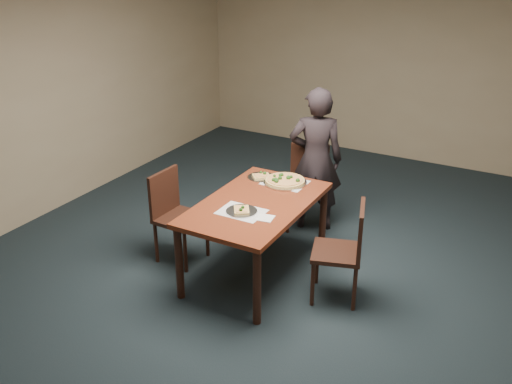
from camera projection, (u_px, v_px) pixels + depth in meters
The scene contains 13 objects.
ground at pixel (265, 290), 5.24m from camera, with size 8.00×8.00×0.00m, color black.
room_shell at pixel (266, 106), 4.53m from camera, with size 8.00×8.00×8.00m.
dining_table at pixel (256, 211), 5.25m from camera, with size 0.90×1.50×0.75m.
chair_far at pixel (308, 181), 6.25m from camera, with size 0.53×0.53×0.91m.
chair_left at pixel (174, 211), 5.58m from camera, with size 0.44×0.44×0.91m.
chair_right at pixel (346, 247), 4.93m from camera, with size 0.53×0.53×0.91m.
diner at pixel (316, 160), 6.08m from camera, with size 0.58×0.38×1.58m, color black.
placemat_main at pixel (285, 183), 5.62m from camera, with size 0.42×0.32×0.00m, color white.
placemat_near at pixel (242, 212), 5.02m from camera, with size 0.40×0.30×0.00m, color white.
pizza_pan at pixel (285, 181), 5.61m from camera, with size 0.43×0.43×0.07m.
slice_plate_near at pixel (242, 211), 5.02m from camera, with size 0.28×0.28×0.06m.
slice_plate_far at pixel (262, 177), 5.73m from camera, with size 0.28×0.28×0.06m.
napkin at pixel (265, 218), 4.91m from camera, with size 0.14×0.14×0.01m, color white.
Camera 1 is at (2.06, -3.90, 2.97)m, focal length 40.00 mm.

